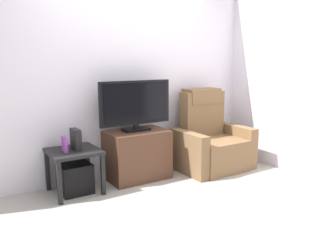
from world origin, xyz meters
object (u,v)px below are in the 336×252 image
(side_table, at_px, (74,157))
(subwoofer_box, at_px, (75,178))
(tv_stand, at_px, (137,155))
(book_upright, at_px, (65,144))
(recliner_armchair, at_px, (211,141))
(game_console, at_px, (76,139))
(television, at_px, (136,104))

(side_table, height_order, subwoofer_box, side_table)
(tv_stand, distance_m, book_upright, 0.95)
(recliner_armchair, height_order, game_console, recliner_armchair)
(television, xyz_separation_m, recliner_armchair, (1.05, -0.18, -0.57))
(book_upright, bearing_deg, recliner_armchair, -3.39)
(television, bearing_deg, book_upright, -175.78)
(game_console, bearing_deg, television, 2.74)
(recliner_armchair, height_order, side_table, recliner_armchair)
(recliner_armchair, bearing_deg, tv_stand, 165.75)
(television, xyz_separation_m, side_table, (-0.81, -0.05, -0.52))
(game_console, bearing_deg, recliner_armchair, -4.57)
(tv_stand, distance_m, television, 0.63)
(tv_stand, bearing_deg, television, 90.00)
(television, xyz_separation_m, subwoofer_box, (-0.81, -0.05, -0.77))
(tv_stand, bearing_deg, subwoofer_box, -178.00)
(side_table, bearing_deg, subwoofer_box, -90.00)
(book_upright, distance_m, game_console, 0.14)
(television, bearing_deg, tv_stand, -90.00)
(television, bearing_deg, side_table, -176.67)
(game_console, bearing_deg, tv_stand, 1.35)
(side_table, xyz_separation_m, game_console, (0.04, 0.01, 0.20))
(tv_stand, xyz_separation_m, subwoofer_box, (-0.81, -0.03, -0.14))
(side_table, bearing_deg, recliner_armchair, -4.18)
(tv_stand, relative_size, side_table, 1.38)
(tv_stand, relative_size, recliner_armchair, 0.69)
(tv_stand, xyz_separation_m, television, (-0.00, 0.02, 0.63))
(recliner_armchair, xyz_separation_m, side_table, (-1.86, 0.14, 0.04))
(book_upright, height_order, game_console, game_console)
(television, xyz_separation_m, book_upright, (-0.91, -0.07, -0.36))
(recliner_armchair, relative_size, subwoofer_box, 3.21)
(tv_stand, height_order, subwoofer_box, tv_stand)
(side_table, height_order, book_upright, book_upright)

